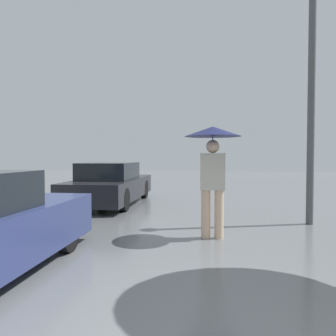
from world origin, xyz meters
The scene contains 3 objects.
pedestrian centered at (-0.24, 3.88, 1.49)m, with size 0.99×0.99×1.97m.
parked_car_farthest centered at (-3.25, 7.82, 0.59)m, with size 1.69×4.56×1.26m.
street_lamp centered at (1.84, 5.34, 2.98)m, with size 0.32×0.32×5.05m.
Camera 1 is at (-0.35, -1.90, 1.44)m, focal length 35.00 mm.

